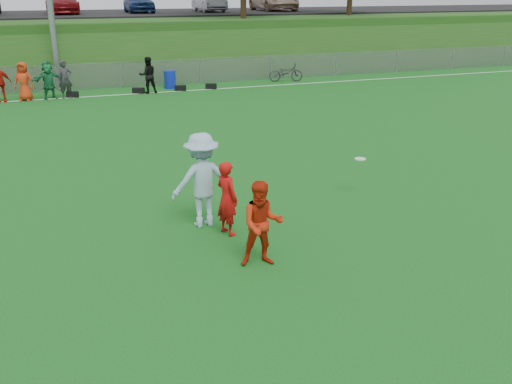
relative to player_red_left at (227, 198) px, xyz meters
name	(u,v)px	position (x,y,z in m)	size (l,w,h in m)	color
ground	(268,249)	(0.50, -1.00, -0.77)	(120.00, 120.00, 0.00)	#135A18
sideline_far	(129,94)	(0.50, 17.00, -0.77)	(60.00, 0.10, 0.01)	white
fence	(122,75)	(0.50, 19.00, -0.12)	(58.00, 0.06, 1.30)	gray
berm	(98,39)	(0.50, 30.00, 0.73)	(120.00, 18.00, 3.00)	#1B4C15
parking_lot	(93,14)	(0.50, 32.00, 2.28)	(120.00, 12.00, 0.10)	black
car_row	(75,2)	(-0.67, 31.00, 3.05)	(32.04, 5.18, 1.44)	white
spectator_row	(60,80)	(-2.49, 17.00, 0.08)	(7.42, 0.97, 1.69)	red
gear_bags	(152,90)	(1.62, 17.10, -0.64)	(7.19, 0.47, 0.26)	black
player_red_left	(227,198)	(0.00, 0.00, 0.00)	(0.56, 0.37, 1.54)	red
player_red_center	(262,224)	(0.17, -1.53, 0.03)	(0.77, 0.60, 1.59)	red
player_blue	(202,180)	(-0.35, 0.60, 0.23)	(1.29, 0.74, 2.00)	#A0C7DE
frisbee	(360,159)	(3.68, 1.10, 0.14)	(0.26, 0.26, 0.02)	white
recycling_bin	(170,79)	(2.70, 18.00, -0.34)	(0.58, 0.58, 0.87)	#1025B1
bicycle	(286,72)	(8.97, 18.00, -0.29)	(0.63, 1.81, 0.95)	#28282B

